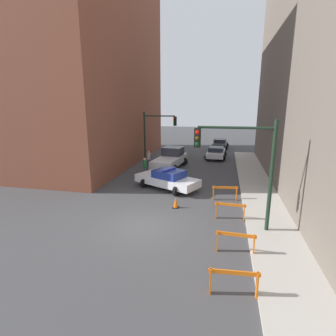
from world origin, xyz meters
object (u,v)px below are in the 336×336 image
object	(u,v)px
barrier_back	(230,208)
traffic_cone	(176,203)
pedestrian_corner	(149,159)
barrier_mid	(236,239)
traffic_light_near	(246,159)
pedestrian_crossing	(145,167)
barrier_front	(234,279)
white_truck	(170,159)
police_car	(167,179)
traffic_light_far	(155,130)
parked_car_mid	(220,143)
parked_car_near	(216,152)
barrier_corner	(225,191)

from	to	relation	value
barrier_back	traffic_cone	bearing A→B (deg)	162.27
pedestrian_corner	barrier_mid	distance (m)	15.50
traffic_light_near	barrier_back	size ratio (longest dim) A/B	3.25
pedestrian_crossing	traffic_cone	size ratio (longest dim) A/B	2.53
barrier_back	barrier_front	bearing A→B (deg)	-89.59
white_truck	barrier_front	size ratio (longest dim) A/B	3.50
police_car	barrier_back	world-z (taller)	police_car
traffic_light_near	barrier_front	xyz separation A→B (m)	(-0.48, -4.74, -2.91)
traffic_light_far	barrier_back	world-z (taller)	traffic_light_far
police_car	parked_car_mid	distance (m)	19.27
parked_car_near	traffic_cone	bearing A→B (deg)	-94.01
white_truck	barrier_back	distance (m)	12.00
pedestrian_crossing	barrier_back	distance (m)	9.73
parked_car_mid	barrier_back	distance (m)	23.42
police_car	barrier_mid	distance (m)	8.91
white_truck	parked_car_mid	size ratio (longest dim) A/B	1.27
parked_car_mid	pedestrian_crossing	bearing A→B (deg)	-106.05
police_car	barrier_back	xyz separation A→B (m)	(4.34, -4.40, -0.11)
barrier_front	barrier_mid	distance (m)	2.54
pedestrian_crossing	pedestrian_corner	xyz separation A→B (m)	(-0.64, 3.27, 0.00)
parked_car_mid	barrier_corner	distance (m)	20.50
barrier_corner	traffic_cone	world-z (taller)	barrier_corner
barrier_back	barrier_corner	world-z (taller)	same
traffic_light_near	barrier_mid	distance (m)	3.67
pedestrian_corner	barrier_front	world-z (taller)	pedestrian_corner
parked_car_mid	barrier_front	distance (m)	29.22
police_car	barrier_corner	bearing A→B (deg)	-84.59
parked_car_near	barrier_front	world-z (taller)	parked_car_near
traffic_light_far	barrier_back	size ratio (longest dim) A/B	3.25
traffic_light_far	parked_car_near	world-z (taller)	traffic_light_far
traffic_light_near	white_truck	size ratio (longest dim) A/B	0.93
traffic_light_far	barrier_mid	xyz separation A→B (m)	(7.68, -16.07, -2.78)
police_car	parked_car_near	distance (m)	12.20
traffic_light_near	parked_car_near	world-z (taller)	traffic_light_near
parked_car_near	parked_car_mid	distance (m)	7.17
pedestrian_corner	traffic_light_far	bearing A→B (deg)	-76.43
pedestrian_corner	traffic_cone	distance (m)	10.22
traffic_light_far	barrier_corner	world-z (taller)	traffic_light_far
parked_car_mid	barrier_mid	world-z (taller)	parked_car_mid
parked_car_mid	parked_car_near	bearing A→B (deg)	-89.01
police_car	pedestrian_crossing	distance (m)	3.55
pedestrian_crossing	barrier_corner	distance (m)	7.69
traffic_light_far	white_truck	bearing A→B (deg)	-45.51
barrier_mid	pedestrian_corner	bearing A→B (deg)	119.49
barrier_mid	barrier_back	world-z (taller)	same
parked_car_near	barrier_mid	distance (m)	19.57
traffic_light_near	barrier_back	world-z (taller)	traffic_light_near
pedestrian_corner	parked_car_near	bearing A→B (deg)	-123.10
white_truck	pedestrian_corner	distance (m)	2.07
white_truck	barrier_back	world-z (taller)	white_truck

